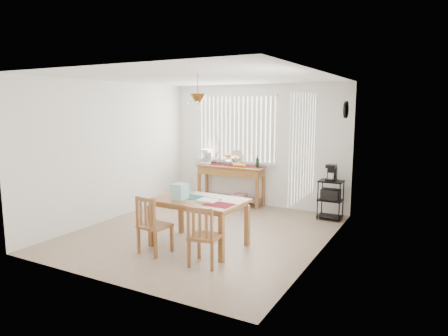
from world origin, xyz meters
The scene contains 10 objects.
ground centered at (0.00, 0.00, -0.01)m, with size 4.00×4.50×0.01m, color #9E826B.
room_shell centered at (0.00, 0.01, 1.69)m, with size 4.20×4.70×2.70m.
sideboard centered at (-0.52, 2.02, 0.64)m, with size 1.52×0.43×0.85m.
sideboard_items centered at (-0.77, 2.03, 0.98)m, with size 1.44×0.36×0.65m.
wire_cart centered at (1.70, 1.85, 0.45)m, with size 0.44×0.35×0.75m.
cart_items centered at (1.70, 1.86, 0.89)m, with size 0.18×0.21×0.31m.
dining_table centered at (0.29, -0.60, 0.66)m, with size 1.41×0.94×0.74m.
table_items centered at (0.15, -0.71, 0.83)m, with size 1.06×0.53×0.24m.
chair_left centered at (-0.13, -1.19, 0.42)m, with size 0.44×0.44×0.86m.
chair_right centered at (0.76, -1.23, 0.41)m, with size 0.44×0.44×0.84m.
Camera 1 is at (3.45, -5.62, 2.14)m, focal length 32.00 mm.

